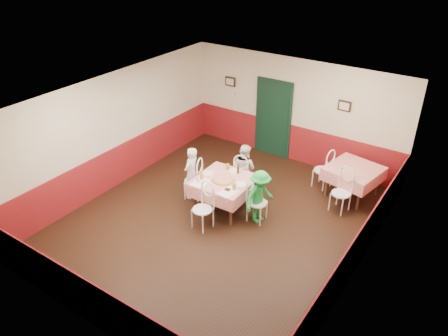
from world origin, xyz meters
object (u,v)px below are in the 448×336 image
Objects in this scene: second_table at (352,182)px; diner_far at (244,168)px; chair_near at (202,210)px; glass_a at (202,176)px; chair_second_a at (323,170)px; glass_b at (234,187)px; chair_far at (243,175)px; chair_second_b at (341,194)px; chair_left at (193,181)px; glass_c at (228,167)px; diner_right at (260,197)px; chair_right at (257,203)px; beer_bottle at (238,169)px; pizza at (223,179)px; main_table at (224,194)px; diner_left at (191,173)px; wallet at (227,190)px.

second_table is 2.57m from diner_far.
glass_a reaches higher than chair_near.
second_table is at bearing 42.28° from glass_a.
glass_b is at bearing -13.18° from chair_second_a.
chair_far is 6.29× the size of glass_b.
chair_second_b is at bearing -159.37° from diner_far.
diner_far is at bearing 122.40° from chair_left.
diner_far reaches higher than chair_left.
diner_right is at bearing -20.02° from glass_c.
chair_near is 0.73× the size of diner_right.
chair_right is at bearing 104.62° from diner_right.
glass_a is at bearing -27.25° from chair_second_a.
glass_b reaches higher than chair_second_a.
glass_b is at bearing -64.30° from beer_bottle.
glass_b is at bearing 2.94° from glass_a.
chair_far is at bearing 99.67° from chair_near.
chair_near is 0.73× the size of diner_far.
glass_c is (-0.18, 0.45, 0.06)m from pizza.
main_table is 1.36× the size of chair_right.
chair_far is 1.00× the size of chair_near.
glass_a is 1.37m from diner_right.
second_table is at bearing 61.75° from chair_near.
glass_a is 0.72m from glass_c.
glass_a is 0.57m from diner_left.
pizza is (0.00, -0.03, 0.40)m from main_table.
chair_right is 0.63m from glass_b.
glass_b is 1.22m from diner_far.
glass_a is (-1.88, -2.39, 0.38)m from chair_second_a.
main_table is at bearing -66.29° from glass_c.
glass_a is 0.85m from beer_bottle.
chair_right is 0.73× the size of diner_right.
chair_second_a is at bearing 51.97° from beer_bottle.
diner_right is at bearing 145.12° from diner_far.
glass_c is at bearing 65.26° from chair_right.
beer_bottle is at bearing 97.93° from chair_left.
main_table is 0.40m from pizza.
glass_b is (0.41, -0.22, 0.46)m from main_table.
glass_a is at bearing 59.50° from chair_far.
chair_right is 1.00× the size of chair_far.
main_table is 5.95× the size of beer_bottle.
diner_far is (-0.14, 0.50, -0.25)m from beer_bottle.
diner_right is (-1.32, -2.10, 0.24)m from second_table.
main_table is 3.07m from second_table.
glass_a reaches higher than chair_second_b.
pizza is at bearing -136.56° from chair_second_b.
pizza is 0.46m from beer_bottle.
wallet is at bearing 70.11° from chair_near.
glass_b is 0.12× the size of diner_right.
diner_far reaches higher than chair_near.
chair_second_b is at bearing 98.77° from chair_left.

